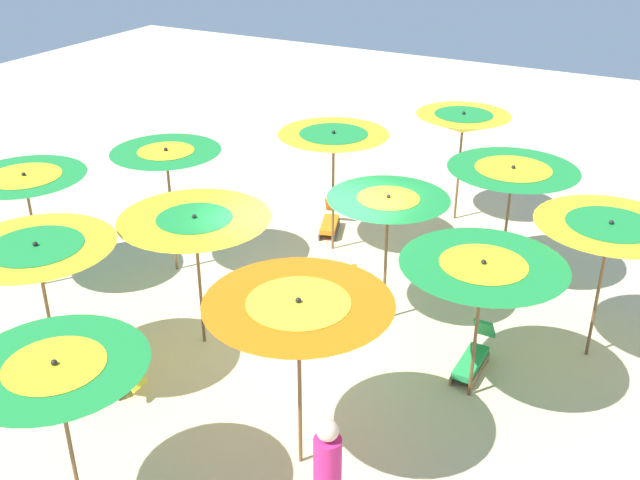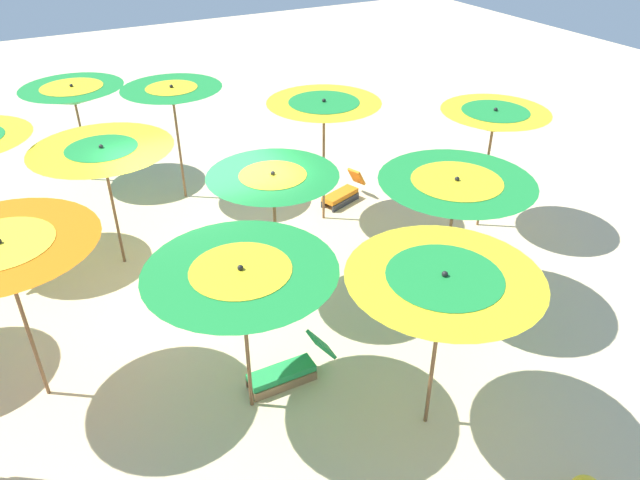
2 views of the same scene
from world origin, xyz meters
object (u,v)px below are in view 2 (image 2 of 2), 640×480
at_px(beach_umbrella_2, 494,121).
at_px(beach_umbrella_0, 443,290).
at_px(lounger_0, 18,263).
at_px(lounger_1, 343,193).
at_px(beach_umbrella_8, 172,96).
at_px(beach_umbrella_7, 103,158).
at_px(beach_umbrella_5, 324,112).
at_px(beach_umbrella_4, 273,187).
at_px(beach_umbrella_3, 242,284).
at_px(beach_umbrella_6, 4,257).
at_px(lounger_2, 275,265).
at_px(beach_umbrella_1, 455,193).
at_px(beach_umbrella_11, 73,95).
at_px(lounger_3, 288,369).

bearing_deg(beach_umbrella_2, beach_umbrella_0, -48.00).
relative_size(lounger_0, lounger_1, 1.03).
relative_size(beach_umbrella_8, lounger_1, 2.15).
xyz_separation_m(beach_umbrella_2, beach_umbrella_7, (-2.00, -6.43, -0.13)).
xyz_separation_m(beach_umbrella_5, beach_umbrella_7, (-0.32, -3.89, -0.20)).
distance_m(beach_umbrella_4, lounger_1, 3.97).
bearing_deg(beach_umbrella_4, beach_umbrella_3, -33.66).
xyz_separation_m(beach_umbrella_6, lounger_2, (-1.05, 3.84, -1.99)).
height_order(beach_umbrella_5, lounger_2, beach_umbrella_5).
bearing_deg(beach_umbrella_1, beach_umbrella_11, -150.60).
bearing_deg(beach_umbrella_0, lounger_3, -140.03).
bearing_deg(beach_umbrella_7, lounger_0, -106.80).
bearing_deg(beach_umbrella_3, beach_umbrella_7, -170.67).
relative_size(lounger_2, lounger_3, 0.87).
relative_size(beach_umbrella_2, lounger_0, 2.07).
relative_size(beach_umbrella_0, beach_umbrella_7, 1.01).
distance_m(beach_umbrella_1, beach_umbrella_4, 2.65).
height_order(beach_umbrella_0, beach_umbrella_7, beach_umbrella_0).
relative_size(beach_umbrella_5, beach_umbrella_7, 1.08).
relative_size(beach_umbrella_5, beach_umbrella_8, 1.02).
bearing_deg(beach_umbrella_0, beach_umbrella_11, -165.31).
distance_m(beach_umbrella_5, lounger_3, 4.96).
relative_size(lounger_0, lounger_2, 1.07).
relative_size(beach_umbrella_5, beach_umbrella_11, 1.13).
height_order(beach_umbrella_7, lounger_3, beach_umbrella_7).
distance_m(lounger_1, lounger_3, 5.27).
height_order(beach_umbrella_2, beach_umbrella_3, beach_umbrella_2).
relative_size(beach_umbrella_0, lounger_0, 2.00).
relative_size(beach_umbrella_0, beach_umbrella_1, 1.02).
bearing_deg(beach_umbrella_6, beach_umbrella_7, 148.90).
bearing_deg(beach_umbrella_4, beach_umbrella_6, -83.05).
xyz_separation_m(beach_umbrella_0, beach_umbrella_1, (-1.88, 1.72, -0.08)).
xyz_separation_m(beach_umbrella_6, beach_umbrella_8, (-4.62, 3.37, 0.01)).
distance_m(beach_umbrella_3, beach_umbrella_6, 2.77).
bearing_deg(lounger_3, lounger_1, -127.56).
bearing_deg(beach_umbrella_8, beach_umbrella_2, 50.24).
xyz_separation_m(beach_umbrella_0, beach_umbrella_5, (-5.19, 1.35, 0.15)).
xyz_separation_m(beach_umbrella_8, lounger_1, (1.81, 2.84, -2.00)).
xyz_separation_m(beach_umbrella_1, lounger_0, (-4.14, -5.93, -1.80)).
xyz_separation_m(beach_umbrella_1, beach_umbrella_3, (0.57, -3.56, -0.04)).
relative_size(beach_umbrella_3, lounger_3, 1.80).
relative_size(beach_umbrella_2, lounger_2, 2.21).
xyz_separation_m(beach_umbrella_0, beach_umbrella_2, (-3.51, 3.89, 0.08)).
distance_m(beach_umbrella_3, beach_umbrella_8, 6.20).
bearing_deg(lounger_1, beach_umbrella_7, -18.74).
distance_m(beach_umbrella_8, lounger_3, 6.29).
height_order(beach_umbrella_7, lounger_1, beach_umbrella_7).
height_order(beach_umbrella_6, lounger_2, beach_umbrella_6).
xyz_separation_m(beach_umbrella_0, beach_umbrella_4, (-3.24, -0.56, -0.04)).
bearing_deg(beach_umbrella_4, lounger_2, 159.38).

